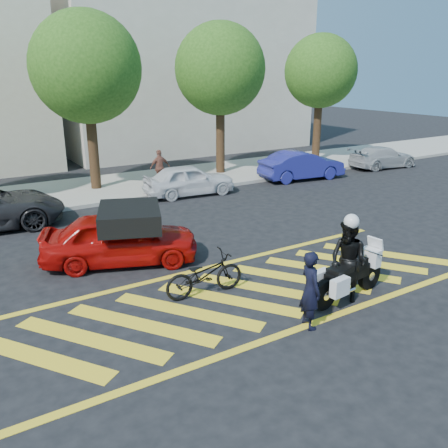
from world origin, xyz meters
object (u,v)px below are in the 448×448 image
officer_moto (348,261)px  parked_far_right (383,157)px  police_motorcycle (347,276)px  red_convertible (120,238)px  bicycle (204,275)px  officer_bike (310,290)px  parked_mid_right (189,180)px  parked_right (302,165)px

officer_moto → parked_far_right: bearing=121.1°
police_motorcycle → red_convertible: bearing=120.6°
bicycle → parked_far_right: (16.04, 8.36, 0.06)m
officer_bike → parked_mid_right: 11.53m
red_convertible → parked_right: 12.59m
officer_moto → red_convertible: size_ratio=0.46×
police_motorcycle → officer_moto: 0.40m
bicycle → officer_moto: (2.72, -1.96, 0.45)m
bicycle → red_convertible: red_convertible is taller
parked_right → parked_far_right: (5.73, -0.12, -0.12)m
officer_bike → bicycle: size_ratio=0.85×
red_convertible → parked_right: red_convertible is taller
parked_mid_right → bicycle: bearing=160.2°
bicycle → parked_mid_right: (4.16, 8.66, 0.14)m
parked_far_right → parked_right: bearing=94.1°
officer_moto → parked_far_right: 16.86m
officer_bike → parked_right: (9.18, 10.93, -0.15)m
police_motorcycle → parked_right: 12.90m
bicycle → parked_far_right: parked_far_right is taller
parked_mid_right → red_convertible: bearing=143.7°
parked_mid_right → parked_far_right: parked_mid_right is taller
officer_bike → red_convertible: 5.83m
officer_bike → parked_right: officer_bike is taller
red_convertible → parked_mid_right: red_convertible is taller
officer_moto → red_convertible: 6.18m
bicycle → parked_mid_right: parked_mid_right is taller
parked_right → officer_moto: bearing=151.1°
bicycle → red_convertible: size_ratio=0.47×
red_convertible → officer_bike: bearing=-137.4°
officer_bike → bicycle: (-1.14, 2.46, -0.33)m
parked_right → parked_far_right: size_ratio=1.06×
parked_right → parked_mid_right: bearing=95.4°
bicycle → red_convertible: bearing=22.6°
police_motorcycle → parked_mid_right: parked_mid_right is taller
officer_bike → parked_mid_right: size_ratio=0.43×
police_motorcycle → parked_right: bearing=47.4°
officer_moto → red_convertible: officer_moto is taller
red_convertible → parked_far_right: bearing=-51.4°
police_motorcycle → parked_far_right: size_ratio=0.60×
bicycle → parked_mid_right: size_ratio=0.51×
police_motorcycle → parked_mid_right: bearing=75.7°
police_motorcycle → parked_mid_right: (1.42, 10.63, 0.09)m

